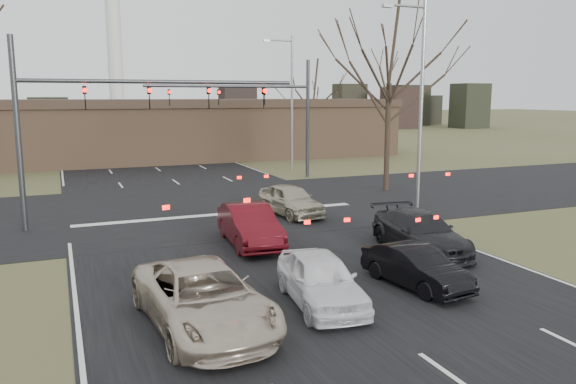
% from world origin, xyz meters
% --- Properties ---
extents(ground, '(360.00, 360.00, 0.00)m').
position_xyz_m(ground, '(0.00, 0.00, 0.00)').
color(ground, '#49512B').
rests_on(ground, ground).
extents(road_main, '(14.00, 300.00, 0.02)m').
position_xyz_m(road_main, '(0.00, 60.00, 0.01)').
color(road_main, black).
rests_on(road_main, ground).
extents(road_cross, '(200.00, 14.00, 0.02)m').
position_xyz_m(road_cross, '(0.00, 15.00, 0.01)').
color(road_cross, black).
rests_on(road_cross, ground).
extents(building, '(42.40, 10.40, 5.30)m').
position_xyz_m(building, '(2.00, 38.00, 2.67)').
color(building, '#846247').
rests_on(building, ground).
extents(mast_arm_near, '(12.12, 0.24, 8.00)m').
position_xyz_m(mast_arm_near, '(-5.23, 13.00, 5.07)').
color(mast_arm_near, '#383A3D').
rests_on(mast_arm_near, ground).
extents(mast_arm_far, '(11.12, 0.24, 8.00)m').
position_xyz_m(mast_arm_far, '(6.18, 23.00, 5.02)').
color(mast_arm_far, '#383A3D').
rests_on(mast_arm_far, ground).
extents(streetlight_right_near, '(2.34, 0.25, 10.00)m').
position_xyz_m(streetlight_right_near, '(8.82, 10.00, 5.59)').
color(streetlight_right_near, gray).
rests_on(streetlight_right_near, ground).
extents(streetlight_right_far, '(2.34, 0.25, 10.00)m').
position_xyz_m(streetlight_right_far, '(9.32, 27.00, 5.59)').
color(streetlight_right_far, gray).
rests_on(streetlight_right_far, ground).
extents(tree_right_near, '(6.90, 6.90, 11.50)m').
position_xyz_m(tree_right_near, '(11.00, 16.00, 8.90)').
color(tree_right_near, black).
rests_on(tree_right_near, ground).
extents(tree_right_far, '(5.40, 5.40, 9.00)m').
position_xyz_m(tree_right_far, '(15.00, 35.00, 6.96)').
color(tree_right_far, black).
rests_on(tree_right_far, ground).
extents(car_silver_suv, '(2.92, 5.63, 1.52)m').
position_xyz_m(car_silver_suv, '(-4.00, 0.37, 0.76)').
color(car_silver_suv, '#C1B19C').
rests_on(car_silver_suv, ground).
extents(car_white_sedan, '(2.20, 4.35, 1.42)m').
position_xyz_m(car_white_sedan, '(-0.69, 0.68, 0.71)').
color(car_white_sedan, white).
rests_on(car_white_sedan, ground).
extents(car_black_hatch, '(1.75, 3.83, 1.22)m').
position_xyz_m(car_black_hatch, '(2.51, 0.88, 0.61)').
color(car_black_hatch, black).
rests_on(car_black_hatch, ground).
extents(car_charcoal_sedan, '(2.56, 5.17, 1.44)m').
position_xyz_m(car_charcoal_sedan, '(4.89, 4.01, 0.72)').
color(car_charcoal_sedan, black).
rests_on(car_charcoal_sedan, ground).
extents(car_red_ahead, '(1.94, 4.73, 1.52)m').
position_xyz_m(car_red_ahead, '(-0.50, 7.26, 0.76)').
color(car_red_ahead, '#4E0B12').
rests_on(car_red_ahead, ground).
extents(car_silver_ahead, '(2.17, 4.46, 1.47)m').
position_xyz_m(car_silver_ahead, '(3.00, 11.67, 0.73)').
color(car_silver_ahead, '#ABA68A').
rests_on(car_silver_ahead, ground).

